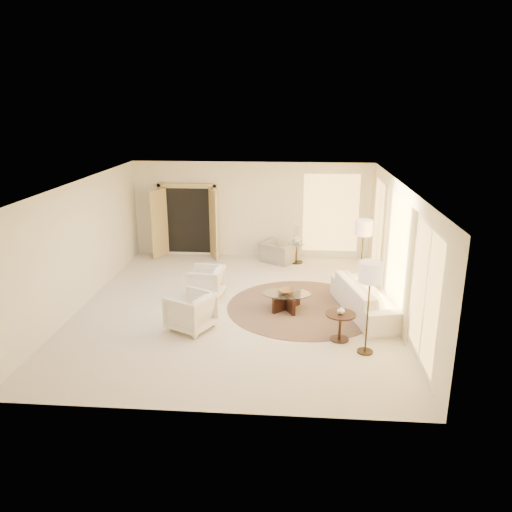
# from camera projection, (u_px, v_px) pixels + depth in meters

# --- Properties ---
(room) EXTENTS (7.04, 8.04, 2.83)m
(room) POSITION_uv_depth(u_px,v_px,m) (236.00, 248.00, 10.85)
(room) COLOR silver
(room) RESTS_ON ground
(windows_right) EXTENTS (0.10, 6.40, 2.40)m
(windows_right) POSITION_uv_depth(u_px,v_px,m) (396.00, 252.00, 10.70)
(windows_right) COLOR #FFC766
(windows_right) RESTS_ON room
(window_back_corner) EXTENTS (1.70, 0.10, 2.40)m
(window_back_corner) POSITION_uv_depth(u_px,v_px,m) (331.00, 213.00, 14.45)
(window_back_corner) COLOR #FFC766
(window_back_corner) RESTS_ON room
(curtains_right) EXTENTS (0.06, 5.20, 2.60)m
(curtains_right) POSITION_uv_depth(u_px,v_px,m) (387.00, 243.00, 11.58)
(curtains_right) COLOR #CBBB8B
(curtains_right) RESTS_ON room
(french_doors) EXTENTS (1.95, 0.66, 2.16)m
(french_doors) POSITION_uv_depth(u_px,v_px,m) (188.00, 221.00, 14.73)
(french_doors) COLOR tan
(french_doors) RESTS_ON room
(area_rug) EXTENTS (4.50, 4.50, 0.01)m
(area_rug) POSITION_uv_depth(u_px,v_px,m) (303.00, 307.00, 11.25)
(area_rug) COLOR #3B271F
(area_rug) RESTS_ON room
(sofa) EXTENTS (1.50, 2.60, 0.71)m
(sofa) POSITION_uv_depth(u_px,v_px,m) (369.00, 298.00, 10.84)
(sofa) COLOR white
(sofa) RESTS_ON room
(armchair_left) EXTENTS (0.80, 0.84, 0.79)m
(armchair_left) POSITION_uv_depth(u_px,v_px,m) (206.00, 280.00, 11.80)
(armchair_left) COLOR white
(armchair_left) RESTS_ON room
(armchair_right) EXTENTS (1.05, 1.08, 0.84)m
(armchair_right) POSITION_uv_depth(u_px,v_px,m) (191.00, 310.00, 10.08)
(armchair_right) COLOR white
(armchair_right) RESTS_ON room
(accent_chair) EXTENTS (1.10, 0.99, 0.81)m
(accent_chair) POSITION_uv_depth(u_px,v_px,m) (278.00, 249.00, 14.32)
(accent_chair) COLOR #99968C
(accent_chair) RESTS_ON room
(coffee_table) EXTENTS (1.25, 1.25, 0.39)m
(coffee_table) POSITION_uv_depth(u_px,v_px,m) (286.00, 299.00, 11.07)
(coffee_table) COLOR black
(coffee_table) RESTS_ON room
(end_table) EXTENTS (0.59, 0.59, 0.55)m
(end_table) POSITION_uv_depth(u_px,v_px,m) (340.00, 322.00, 9.61)
(end_table) COLOR black
(end_table) RESTS_ON room
(side_table) EXTENTS (0.51, 0.51, 0.60)m
(side_table) POSITION_uv_depth(u_px,v_px,m) (296.00, 251.00, 14.30)
(side_table) COLOR #2E2519
(side_table) RESTS_ON room
(floor_lamp_near) EXTENTS (0.43, 0.43, 1.76)m
(floor_lamp_near) POSITION_uv_depth(u_px,v_px,m) (363.00, 231.00, 11.89)
(floor_lamp_near) COLOR #2E2519
(floor_lamp_near) RESTS_ON room
(floor_lamp_far) EXTENTS (0.43, 0.43, 1.75)m
(floor_lamp_far) POSITION_uv_depth(u_px,v_px,m) (370.00, 276.00, 8.80)
(floor_lamp_far) COLOR #2E2519
(floor_lamp_far) RESTS_ON room
(bowl) EXTENTS (0.45, 0.45, 0.09)m
(bowl) POSITION_uv_depth(u_px,v_px,m) (287.00, 291.00, 11.01)
(bowl) COLOR brown
(bowl) RESTS_ON coffee_table
(end_vase) EXTENTS (0.19, 0.19, 0.15)m
(end_vase) POSITION_uv_depth(u_px,v_px,m) (341.00, 310.00, 9.54)
(end_vase) COLOR silver
(end_vase) RESTS_ON end_table
(side_vase) EXTENTS (0.26, 0.26, 0.23)m
(side_vase) POSITION_uv_depth(u_px,v_px,m) (297.00, 239.00, 14.19)
(side_vase) COLOR silver
(side_vase) RESTS_ON side_table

